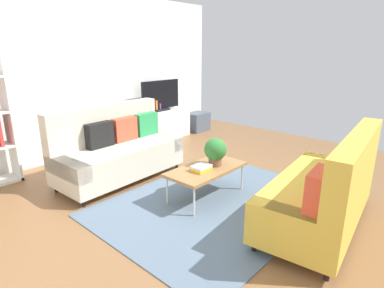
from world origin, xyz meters
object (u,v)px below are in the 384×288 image
(storage_trunk, at_px, (198,122))
(bottle_0, at_px, (153,107))
(tv_console, at_px, (161,125))
(bottle_1, at_px, (156,106))
(couch_beige, at_px, (118,150))
(coffee_table, at_px, (207,170))
(couch_green, at_px, (325,190))
(potted_plant, at_px, (215,151))
(bottle_2, at_px, (160,107))
(vase_0, at_px, (138,110))
(vase_1, at_px, (143,110))
(table_book_0, at_px, (201,169))
(tv, at_px, (161,96))

(storage_trunk, height_order, bottle_0, bottle_0)
(tv_console, distance_m, bottle_1, 0.47)
(couch_beige, bearing_deg, coffee_table, 102.82)
(couch_green, distance_m, potted_plant, 1.42)
(bottle_2, bearing_deg, vase_0, 170.47)
(bottle_2, bearing_deg, coffee_table, -120.38)
(vase_1, xyz_separation_m, bottle_2, (0.39, -0.09, 0.01))
(bottle_0, bearing_deg, table_book_0, -118.85)
(bottle_1, bearing_deg, couch_green, -105.29)
(tv, xyz_separation_m, table_book_0, (-1.65, -2.56, -0.51))
(table_book_0, relative_size, vase_1, 1.74)
(vase_1, bearing_deg, coffee_table, -112.57)
(couch_beige, xyz_separation_m, bottle_1, (1.76, 1.10, 0.31))
(couch_beige, height_order, vase_1, couch_beige)
(tv_console, relative_size, bottle_2, 8.77)
(vase_1, bearing_deg, couch_beige, -141.14)
(couch_green, distance_m, coffee_table, 1.45)
(tv_console, height_order, bottle_0, bottle_0)
(table_book_0, bearing_deg, bottle_2, 57.70)
(storage_trunk, bearing_deg, tv, 175.84)
(vase_0, bearing_deg, coffee_table, -109.84)
(couch_green, relative_size, vase_1, 14.35)
(coffee_table, height_order, bottle_1, bottle_1)
(potted_plant, bearing_deg, table_book_0, 177.65)
(couch_green, xyz_separation_m, bottle_0, (0.98, 3.94, 0.32))
(vase_1, bearing_deg, vase_0, 180.00)
(storage_trunk, xyz_separation_m, bottle_2, (-1.14, 0.06, 0.50))
(coffee_table, xyz_separation_m, tv, (1.52, 2.54, 0.56))
(coffee_table, bearing_deg, vase_0, 70.16)
(potted_plant, relative_size, vase_1, 2.70)
(couch_green, distance_m, bottle_1, 4.10)
(bottle_1, xyz_separation_m, bottle_2, (0.11, 0.00, -0.04))
(couch_beige, bearing_deg, table_book_0, 97.95)
(tv, xyz_separation_m, bottle_1, (-0.15, -0.02, -0.19))
(tv_console, distance_m, bottle_2, 0.40)
(table_book_0, height_order, bottle_1, bottle_1)
(bottle_2, bearing_deg, vase_1, 167.11)
(couch_green, bearing_deg, bottle_1, 68.17)
(couch_beige, distance_m, storage_trunk, 3.20)
(table_book_0, distance_m, bottle_0, 2.91)
(coffee_table, bearing_deg, bottle_0, 63.22)
(coffee_table, distance_m, storage_trunk, 3.60)
(tv, bearing_deg, vase_1, 170.90)
(bottle_2, bearing_deg, couch_beige, -149.53)
(couch_green, bearing_deg, bottle_2, 66.75)
(couch_beige, bearing_deg, bottle_2, -152.06)
(coffee_table, bearing_deg, tv_console, 59.28)
(tv_console, distance_m, bottle_0, 0.51)
(tv_console, xyz_separation_m, bottle_1, (-0.15, -0.04, 0.44))
(bottle_1, bearing_deg, vase_0, 168.19)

